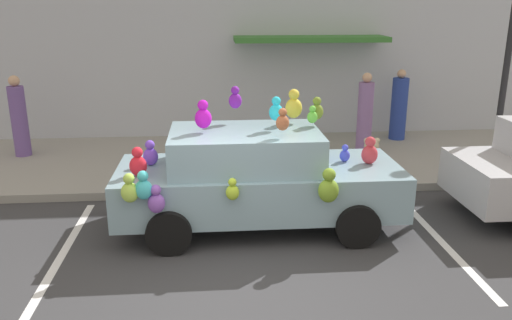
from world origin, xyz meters
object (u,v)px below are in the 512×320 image
(pedestrian_by_lamp, at_px, (399,108))
(plush_covered_car, at_px, (255,177))
(street_lamp_post, at_px, (510,42))
(pedestrian_near_shopfront, at_px, (19,119))
(pedestrian_walking_past, at_px, (365,115))
(teddy_bear_on_sidewalk, at_px, (371,159))

(pedestrian_by_lamp, bearing_deg, plush_covered_car, -130.39)
(street_lamp_post, height_order, pedestrian_near_shopfront, street_lamp_post)
(plush_covered_car, height_order, pedestrian_walking_past, plush_covered_car)
(pedestrian_near_shopfront, xyz_separation_m, pedestrian_by_lamp, (8.67, 0.71, -0.04))
(pedestrian_walking_past, bearing_deg, pedestrian_near_shopfront, 178.27)
(street_lamp_post, xyz_separation_m, pedestrian_walking_past, (-2.08, 1.82, -1.71))
(plush_covered_car, distance_m, teddy_bear_on_sidewalk, 3.00)
(plush_covered_car, distance_m, pedestrian_near_shopfront, 6.15)
(street_lamp_post, bearing_deg, teddy_bear_on_sidewalk, 179.89)
(teddy_bear_on_sidewalk, xyz_separation_m, street_lamp_post, (2.47, -0.00, 2.17))
(pedestrian_walking_past, distance_m, pedestrian_by_lamp, 1.46)
(teddy_bear_on_sidewalk, height_order, pedestrian_by_lamp, pedestrian_by_lamp)
(teddy_bear_on_sidewalk, bearing_deg, pedestrian_near_shopfront, 164.13)
(street_lamp_post, distance_m, pedestrian_walking_past, 3.25)
(pedestrian_walking_past, bearing_deg, teddy_bear_on_sidewalk, -101.97)
(street_lamp_post, xyz_separation_m, pedestrian_by_lamp, (-0.96, 2.76, -1.75))
(plush_covered_car, height_order, pedestrian_near_shopfront, plush_covered_car)
(teddy_bear_on_sidewalk, relative_size, pedestrian_near_shopfront, 0.44)
(plush_covered_car, distance_m, street_lamp_post, 5.49)
(teddy_bear_on_sidewalk, height_order, pedestrian_near_shopfront, pedestrian_near_shopfront)
(teddy_bear_on_sidewalk, xyz_separation_m, pedestrian_by_lamp, (1.50, 2.75, 0.42))
(street_lamp_post, bearing_deg, plush_covered_car, -159.61)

